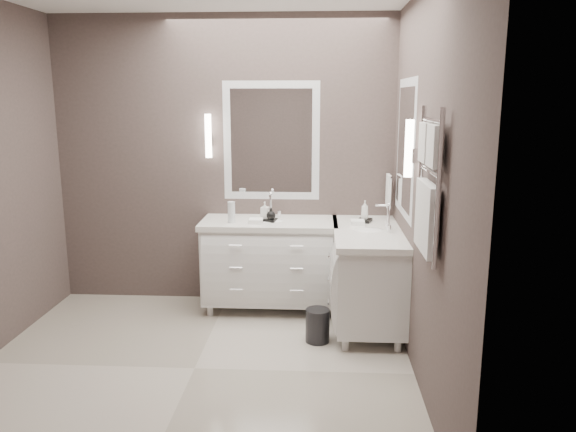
# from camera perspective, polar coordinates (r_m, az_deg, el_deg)

# --- Properties ---
(floor) EXTENTS (3.20, 3.00, 0.01)m
(floor) POSITION_cam_1_polar(r_m,az_deg,el_deg) (4.33, -9.47, -15.07)
(floor) COLOR beige
(floor) RESTS_ON ground
(wall_back) EXTENTS (3.20, 0.01, 2.70)m
(wall_back) POSITION_cam_1_polar(r_m,az_deg,el_deg) (5.37, -6.49, 5.48)
(wall_back) COLOR #493D3A
(wall_back) RESTS_ON floor
(wall_front) EXTENTS (3.20, 0.01, 2.70)m
(wall_front) POSITION_cam_1_polar(r_m,az_deg,el_deg) (2.50, -18.01, -2.57)
(wall_front) COLOR #493D3A
(wall_front) RESTS_ON floor
(wall_right) EXTENTS (0.01, 3.00, 2.70)m
(wall_right) POSITION_cam_1_polar(r_m,az_deg,el_deg) (3.87, 13.70, 2.69)
(wall_right) COLOR #493D3A
(wall_right) RESTS_ON floor
(vanity_back) EXTENTS (1.24, 0.59, 0.97)m
(vanity_back) POSITION_cam_1_polar(r_m,az_deg,el_deg) (5.21, -1.88, -4.37)
(vanity_back) COLOR white
(vanity_back) RESTS_ON floor
(vanity_right) EXTENTS (0.59, 1.24, 0.97)m
(vanity_right) POSITION_cam_1_polar(r_m,az_deg,el_deg) (4.90, 8.08, -5.55)
(vanity_right) COLOR white
(vanity_right) RESTS_ON floor
(mirror_back) EXTENTS (0.90, 0.02, 1.10)m
(mirror_back) POSITION_cam_1_polar(r_m,az_deg,el_deg) (5.28, -1.71, 7.62)
(mirror_back) COLOR white
(mirror_back) RESTS_ON wall_back
(mirror_right) EXTENTS (0.02, 0.90, 1.10)m
(mirror_right) POSITION_cam_1_polar(r_m,az_deg,el_deg) (4.62, 11.84, 6.75)
(mirror_right) COLOR white
(mirror_right) RESTS_ON wall_right
(sconce_back) EXTENTS (0.06, 0.06, 0.40)m
(sconce_back) POSITION_cam_1_polar(r_m,az_deg,el_deg) (5.29, -8.10, 7.98)
(sconce_back) COLOR white
(sconce_back) RESTS_ON wall_back
(sconce_right) EXTENTS (0.06, 0.06, 0.40)m
(sconce_right) POSITION_cam_1_polar(r_m,az_deg,el_deg) (4.04, 12.19, 6.62)
(sconce_right) COLOR white
(sconce_right) RESTS_ON wall_right
(towel_bar_corner) EXTENTS (0.03, 0.22, 0.30)m
(towel_bar_corner) POSITION_cam_1_polar(r_m,az_deg,el_deg) (5.22, 10.17, 2.59)
(towel_bar_corner) COLOR white
(towel_bar_corner) RESTS_ON wall_right
(towel_ladder) EXTENTS (0.06, 0.58, 0.90)m
(towel_ladder) POSITION_cam_1_polar(r_m,az_deg,el_deg) (3.46, 14.02, 2.33)
(towel_ladder) COLOR white
(towel_ladder) RESTS_ON wall_right
(waste_bin) EXTENTS (0.26, 0.26, 0.27)m
(waste_bin) POSITION_cam_1_polar(r_m,az_deg,el_deg) (4.64, 3.02, -11.04)
(waste_bin) COLOR black
(waste_bin) RESTS_ON floor
(amenity_tray_back) EXTENTS (0.17, 0.15, 0.02)m
(amenity_tray_back) POSITION_cam_1_polar(r_m,az_deg,el_deg) (5.09, -2.04, -0.40)
(amenity_tray_back) COLOR black
(amenity_tray_back) RESTS_ON vanity_back
(amenity_tray_right) EXTENTS (0.16, 0.18, 0.02)m
(amenity_tray_right) POSITION_cam_1_polar(r_m,az_deg,el_deg) (5.11, 7.77, -0.45)
(amenity_tray_right) COLOR black
(amenity_tray_right) RESTS_ON vanity_right
(water_bottle) EXTENTS (0.07, 0.07, 0.19)m
(water_bottle) POSITION_cam_1_polar(r_m,az_deg,el_deg) (5.03, -5.77, 0.38)
(water_bottle) COLOR silver
(water_bottle) RESTS_ON vanity_back
(soap_bottle_a) EXTENTS (0.08, 0.08, 0.15)m
(soap_bottle_a) POSITION_cam_1_polar(r_m,az_deg,el_deg) (5.09, -2.37, 0.61)
(soap_bottle_a) COLOR white
(soap_bottle_a) RESTS_ON amenity_tray_back
(soap_bottle_b) EXTENTS (0.09, 0.09, 0.11)m
(soap_bottle_b) POSITION_cam_1_polar(r_m,az_deg,el_deg) (5.04, -1.74, 0.24)
(soap_bottle_b) COLOR black
(soap_bottle_b) RESTS_ON amenity_tray_back
(soap_bottle_c) EXTENTS (0.07, 0.07, 0.17)m
(soap_bottle_c) POSITION_cam_1_polar(r_m,az_deg,el_deg) (5.09, 7.80, 0.62)
(soap_bottle_c) COLOR white
(soap_bottle_c) RESTS_ON amenity_tray_right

